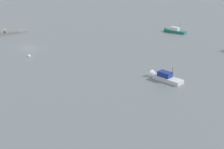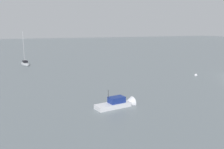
{
  "view_description": "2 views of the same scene",
  "coord_description": "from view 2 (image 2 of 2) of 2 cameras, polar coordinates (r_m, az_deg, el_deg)",
  "views": [
    {
      "loc": [
        23.77,
        61.35,
        17.53
      ],
      "look_at": [
        0.95,
        33.19,
        3.39
      ],
      "focal_mm": 42.79,
      "sensor_mm": 36.0,
      "label": 1
    },
    {
      "loc": [
        -39.67,
        49.17,
        11.02
      ],
      "look_at": [
        -0.33,
        30.23,
        2.77
      ],
      "focal_mm": 39.0,
      "sensor_mm": 36.0,
      "label": 2
    }
  ],
  "objects": [
    {
      "name": "sailboat_grey_near",
      "position": [
        79.74,
        -19.7,
        2.38
      ],
      "size": [
        7.14,
        2.76,
        10.46
      ],
      "rotation": [
        0.0,
        0.0,
        4.83
      ],
      "color": "#ADB2B7",
      "rests_on": "ground_plane"
    },
    {
      "name": "motorboat_white_mid",
      "position": [
        35.2,
        1.6,
        -6.94
      ],
      "size": [
        2.49,
        6.19,
        3.38
      ],
      "rotation": [
        0.0,
        0.0,
        3.25
      ],
      "color": "silver",
      "rests_on": "ground_plane"
    },
    {
      "name": "mooring_buoy_near",
      "position": [
        61.16,
        19.05,
        -0.16
      ],
      "size": [
        0.69,
        0.69,
        0.69
      ],
      "color": "white",
      "rests_on": "ground_plane"
    }
  ]
}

